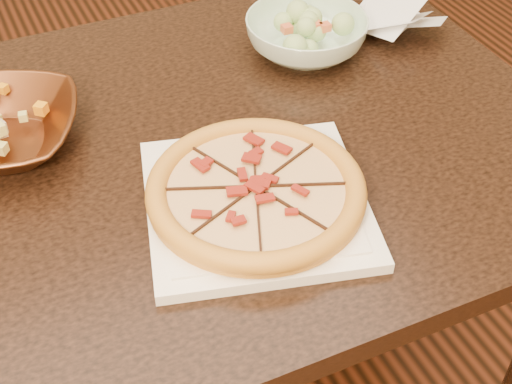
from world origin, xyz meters
The scene contains 7 objects.
floor centered at (0.00, 0.00, -0.01)m, with size 4.00×4.00×0.02m, color #542312.
dining_table centered at (-0.13, -0.18, 0.65)m, with size 1.39×0.91×0.75m.
plate centered at (-0.02, -0.35, 0.76)m, with size 0.38×0.38×0.02m.
pizza centered at (-0.02, -0.35, 0.78)m, with size 0.31×0.31×0.03m.
salad_bowl centered at (0.24, -0.01, 0.79)m, with size 0.22×0.22×0.07m, color silver.
salad centered at (0.24, -0.01, 0.84)m, with size 0.10×0.11×0.04m.
cling_film centered at (0.43, -0.02, 0.78)m, with size 0.17×0.14×0.05m, color white, non-canonical shape.
Camera 1 is at (-0.33, -1.02, 1.46)m, focal length 50.00 mm.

